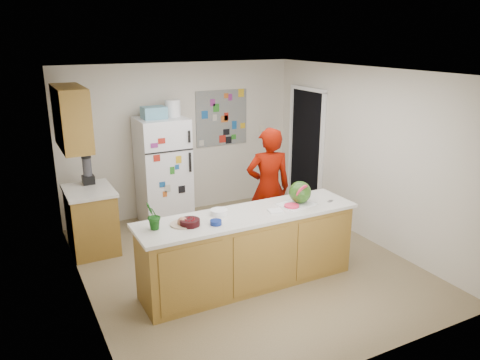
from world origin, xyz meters
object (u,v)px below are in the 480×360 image
watermelon (300,192)px  cherry_bowl (190,222)px  refrigerator (163,171)px  person (268,188)px

watermelon → cherry_bowl: (-1.46, -0.02, -0.11)m
refrigerator → cherry_bowl: size_ratio=7.62×
refrigerator → person: bearing=-56.1°
cherry_bowl → watermelon: bearing=0.9°
person → refrigerator: bearing=-39.6°
refrigerator → cherry_bowl: bearing=-101.6°
watermelon → refrigerator: bearing=112.2°
refrigerator → watermelon: bearing=-67.8°
cherry_bowl → person: bearing=29.8°
refrigerator → cherry_bowl: (-0.49, -2.40, 0.11)m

